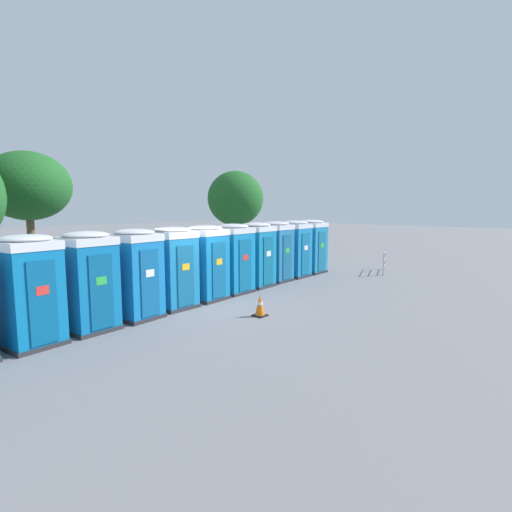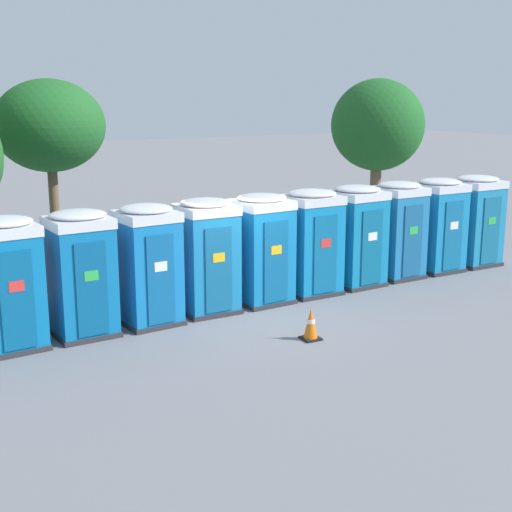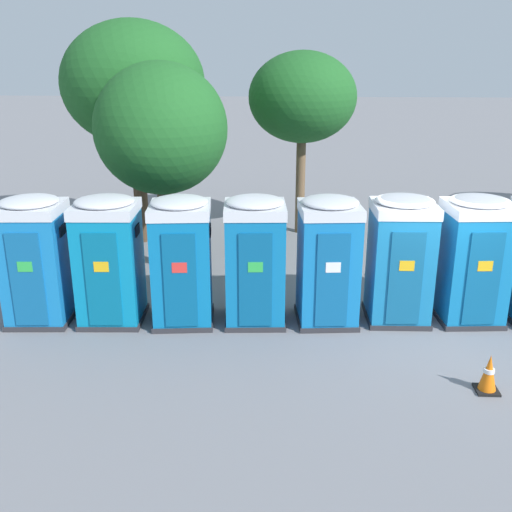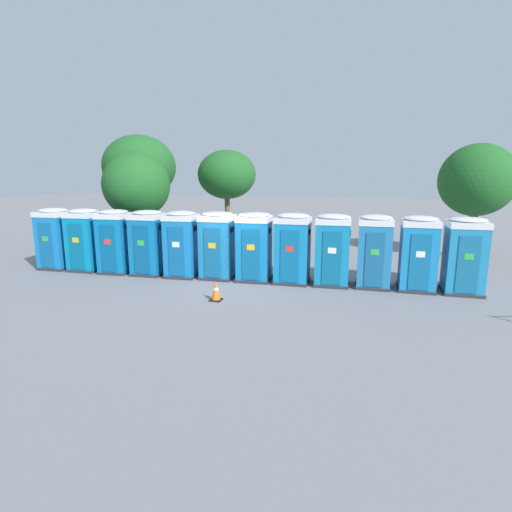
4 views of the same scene
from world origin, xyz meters
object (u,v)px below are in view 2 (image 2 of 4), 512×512
(portapotty_4, at_px, (148,264))
(portapotty_6, at_px, (262,248))
(portapotty_7, at_px, (311,242))
(portapotty_5, at_px, (206,255))
(traffic_cone, at_px, (311,324))
(portapotty_2, at_px, (8,283))
(portapotty_11, at_px, (475,220))
(portapotty_8, at_px, (357,235))
(portapotty_10, at_px, (438,225))
(street_tree_2, at_px, (49,127))
(street_tree_0, at_px, (378,126))
(portapotty_3, at_px, (81,273))
(portapotty_9, at_px, (398,229))

(portapotty_4, bearing_deg, portapotty_6, 4.56)
(portapotty_4, distance_m, portapotty_7, 4.28)
(portapotty_5, height_order, traffic_cone, portapotty_5)
(portapotty_2, bearing_deg, portapotty_11, 3.47)
(portapotty_8, relative_size, traffic_cone, 3.97)
(portapotty_7, relative_size, portapotty_10, 1.00)
(portapotty_2, xyz_separation_m, street_tree_2, (2.40, 6.33, 2.60))
(portapotty_5, height_order, street_tree_0, street_tree_0)
(portapotty_10, distance_m, traffic_cone, 6.92)
(street_tree_2, bearing_deg, traffic_cone, -71.73)
(portapotty_4, relative_size, portapotty_7, 1.00)
(portapotty_8, bearing_deg, portapotty_6, -176.03)
(traffic_cone, bearing_deg, portapotty_6, 81.23)
(portapotty_3, bearing_deg, street_tree_0, 28.88)
(portapotty_4, bearing_deg, portapotty_9, 4.40)
(portapotty_2, relative_size, portapotty_5, 1.00)
(portapotty_4, xyz_separation_m, portapotty_8, (5.69, 0.42, -0.00))
(portapotty_2, relative_size, portapotty_3, 1.00)
(portapotty_11, bearing_deg, portapotty_2, -176.53)
(portapotty_2, height_order, portapotty_6, same)
(street_tree_2, bearing_deg, portapotty_3, -98.94)
(portapotty_4, height_order, traffic_cone, portapotty_4)
(portapotty_11, bearing_deg, portapotty_5, -177.00)
(portapotty_2, relative_size, portapotty_8, 1.00)
(portapotty_3, relative_size, street_tree_2, 0.49)
(portapotty_7, height_order, traffic_cone, portapotty_7)
(portapotty_11, xyz_separation_m, street_tree_2, (-10.41, 5.55, 2.60))
(traffic_cone, bearing_deg, portapotty_11, 22.54)
(portapotty_3, height_order, street_tree_2, street_tree_2)
(portapotty_6, height_order, portapotty_8, same)
(portapotty_8, height_order, portapotty_10, same)
(portapotty_3, bearing_deg, portapotty_9, 4.08)
(portapotty_2, distance_m, portapotty_10, 11.40)
(portapotty_2, height_order, portapotty_4, same)
(street_tree_0, relative_size, street_tree_2, 1.03)
(portapotty_5, xyz_separation_m, portapotty_6, (1.42, 0.06, -0.00))
(portapotty_7, xyz_separation_m, traffic_cone, (-1.85, -2.84, -0.97))
(portapotty_2, distance_m, portapotty_8, 8.55)
(street_tree_2, height_order, traffic_cone, street_tree_2)
(portapotty_3, xyz_separation_m, street_tree_0, (12.88, 7.10, 2.34))
(portapotty_5, bearing_deg, portapotty_2, -175.57)
(portapotty_3, distance_m, portapotty_5, 2.85)
(portapotty_6, distance_m, portapotty_11, 7.13)
(traffic_cone, bearing_deg, street_tree_2, 108.27)
(portapotty_9, relative_size, traffic_cone, 3.97)
(portapotty_8, xyz_separation_m, traffic_cone, (-3.27, -2.94, -0.97))
(portapotty_2, distance_m, traffic_cone, 5.85)
(traffic_cone, bearing_deg, portapotty_3, 147.42)
(traffic_cone, bearing_deg, street_tree_0, 46.61)
(traffic_cone, bearing_deg, portapotty_7, 56.95)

